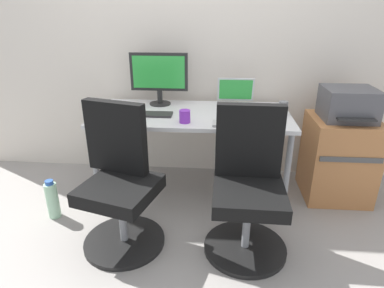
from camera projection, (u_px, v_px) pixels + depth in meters
ground_plane at (192, 190)px, 2.86m from camera, size 5.28×5.28×0.00m
back_wall at (197, 30)px, 2.76m from camera, size 4.40×0.04×2.60m
desk at (193, 120)px, 2.61m from camera, size 1.53×0.72×0.71m
office_chair_left at (120, 184)px, 2.12m from camera, size 0.54×0.54×0.94m
office_chair_right at (248, 189)px, 2.06m from camera, size 0.54×0.54×0.94m
side_cabinet at (338, 158)px, 2.67m from camera, size 0.50×0.49×0.68m
printer at (348, 104)px, 2.49m from camera, size 0.38×0.40×0.24m
water_bottle_on_floor at (52, 200)px, 2.45m from camera, size 0.09×0.09×0.31m
desktop_monitor at (159, 75)px, 2.71m from camera, size 0.48×0.18×0.43m
open_laptop at (236, 100)px, 2.75m from camera, size 0.31×0.27×0.22m
keyboard_by_monitor at (150, 114)px, 2.52m from camera, size 0.34×0.12×0.02m
keyboard_by_laptop at (236, 124)px, 2.31m from camera, size 0.34×0.12×0.02m
mouse_by_monitor at (278, 125)px, 2.27m from camera, size 0.06×0.10×0.03m
mouse_by_laptop at (102, 114)px, 2.51m from camera, size 0.06×0.10×0.03m
coffee_mug at (185, 116)px, 2.35m from camera, size 0.08×0.08×0.09m
pen_cup at (283, 108)px, 2.52m from camera, size 0.07×0.07×0.10m
phone_near_laptop at (113, 121)px, 2.39m from camera, size 0.07×0.14×0.01m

